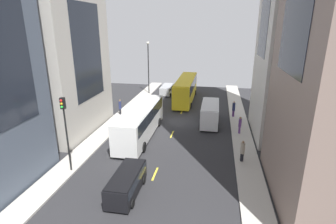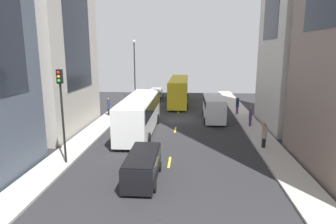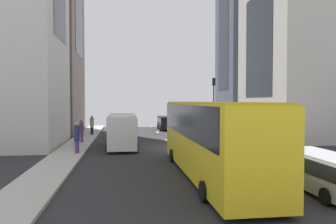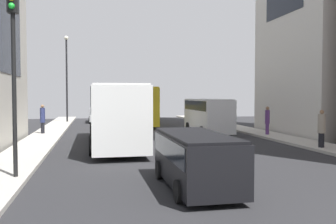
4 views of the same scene
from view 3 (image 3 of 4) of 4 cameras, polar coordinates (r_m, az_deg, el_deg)
The scene contains 20 objects.
ground_plane at distance 26.13m, azimuth 0.99°, elevation -6.07°, with size 41.39×41.39×0.00m, color #28282B.
sidewalk_west at distance 28.29m, azimuth 16.51°, elevation -5.39°, with size 2.14×44.00×0.15m, color #B2ADA3.
sidewalk_east at distance 26.09m, azimuth -15.89°, elevation -5.99°, with size 2.14×44.00×0.15m, color #B2ADA3.
lane_stripe_0 at distance 46.89m, azimuth -2.89°, elevation -2.51°, with size 0.16×2.00×0.01m, color yellow.
lane_stripe_1 at distance 38.55m, azimuth -1.84°, elevation -3.47°, with size 0.16×2.00×0.01m, color yellow.
lane_stripe_2 at distance 30.26m, azimuth -0.21°, elevation -4.96°, with size 0.16×2.00×0.01m, color yellow.
lane_stripe_3 at distance 22.04m, azimuth 2.66°, elevation -7.56°, with size 0.16×2.00×0.01m, color yellow.
lane_stripe_4 at distance 14.04m, azimuth 9.00°, elevation -13.10°, with size 0.16×2.00×0.01m, color yellow.
building_west_0 at distance 45.20m, azimuth 13.64°, elevation 11.58°, with size 6.74×7.68×22.50m.
building_west_1 at distance 34.75m, azimuth 20.29°, elevation 10.56°, with size 6.56×11.23×17.85m.
city_bus_white at distance 31.83m, azimuth 5.28°, elevation -1.01°, with size 2.80×11.24×3.35m.
streetcar_yellow at distance 16.06m, azimuth 7.14°, elevation -3.50°, with size 2.70×12.60×3.59m.
delivery_van_white at distance 25.64m, azimuth -7.87°, elevation -2.84°, with size 2.25×6.19×2.58m.
car_silver_0 at distance 14.62m, azimuth 25.22°, elevation -9.00°, with size 1.89×4.67×1.55m.
car_black_1 at distance 41.56m, azimuth -0.36°, elevation -1.72°, with size 1.89×4.62×1.67m.
pedestrian_walking_far at distance 27.40m, azimuth 18.00°, elevation -3.19°, with size 0.35×0.35×2.05m.
pedestrian_waiting_curb at distance 28.74m, azimuth -14.61°, elevation -3.02°, with size 0.32×0.32×1.93m.
pedestrian_crossing_mid at distance 35.16m, azimuth -12.94°, elevation -2.15°, with size 0.39×0.39×1.94m.
pedestrian_crossing_near at distance 22.99m, azimuth -15.39°, elevation -4.10°, with size 0.38×0.38×2.09m.
traffic_light_near_corner at distance 40.57m, azimuth 7.85°, elevation 3.08°, with size 0.32×0.44×6.24m.
Camera 3 is at (3.91, 25.58, 3.64)m, focal length 35.48 mm.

